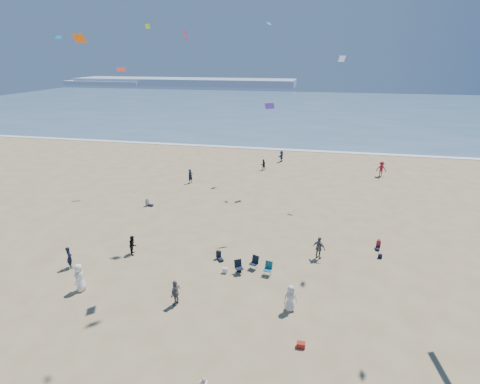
# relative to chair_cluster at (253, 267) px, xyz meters

# --- Properties ---
(ground) EXTENTS (220.00, 220.00, 0.00)m
(ground) POSITION_rel_chair_cluster_xyz_m (-2.92, -8.22, -0.50)
(ground) COLOR tan
(ground) RESTS_ON ground
(ocean) EXTENTS (220.00, 100.00, 0.06)m
(ocean) POSITION_rel_chair_cluster_xyz_m (-2.92, 86.78, -0.47)
(ocean) COLOR #476B84
(ocean) RESTS_ON ground
(surf_line) EXTENTS (220.00, 1.20, 0.08)m
(surf_line) POSITION_rel_chair_cluster_xyz_m (-2.92, 36.78, -0.46)
(surf_line) COLOR white
(surf_line) RESTS_ON ground
(headland_far) EXTENTS (110.00, 20.00, 3.20)m
(headland_far) POSITION_rel_chair_cluster_xyz_m (-62.92, 161.78, 1.10)
(headland_far) COLOR #7A8EA8
(headland_far) RESTS_ON ground
(headland_near) EXTENTS (40.00, 14.00, 2.00)m
(headland_near) POSITION_rel_chair_cluster_xyz_m (-102.92, 156.78, 0.50)
(headland_near) COLOR #7A8EA8
(headland_near) RESTS_ON ground
(standing_flyers) EXTENTS (33.85, 42.18, 1.92)m
(standing_flyers) POSITION_rel_chair_cluster_xyz_m (2.18, 5.99, 0.37)
(standing_flyers) COLOR slate
(standing_flyers) RESTS_ON ground
(seated_group) EXTENTS (22.72, 26.59, 0.84)m
(seated_group) POSITION_rel_chair_cluster_xyz_m (-1.81, -1.78, -0.08)
(seated_group) COLOR white
(seated_group) RESTS_ON ground
(chair_cluster) EXTENTS (2.77, 1.61, 1.00)m
(chair_cluster) POSITION_rel_chair_cluster_xyz_m (0.00, 0.00, 0.00)
(chair_cluster) COLOR black
(chair_cluster) RESTS_ON ground
(white_tote) EXTENTS (0.35, 0.20, 0.40)m
(white_tote) POSITION_rel_chair_cluster_xyz_m (-1.96, -0.43, -0.30)
(white_tote) COLOR white
(white_tote) RESTS_ON ground
(black_backpack) EXTENTS (0.30, 0.22, 0.38)m
(black_backpack) POSITION_rel_chair_cluster_xyz_m (-1.00, -0.08, -0.31)
(black_backpack) COLOR black
(black_backpack) RESTS_ON ground
(cooler) EXTENTS (0.45, 0.30, 0.30)m
(cooler) POSITION_rel_chair_cluster_xyz_m (3.68, -6.59, -0.35)
(cooler) COLOR #A12217
(cooler) RESTS_ON ground
(navy_bag) EXTENTS (0.28, 0.18, 0.34)m
(navy_bag) POSITION_rel_chair_cluster_xyz_m (9.09, 3.93, -0.33)
(navy_bag) COLOR black
(navy_bag) RESTS_ON ground
(kites_aloft) EXTENTS (45.09, 43.76, 29.96)m
(kites_aloft) POSITION_rel_chair_cluster_xyz_m (6.68, 3.91, 14.85)
(kites_aloft) COLOR #1E98E9
(kites_aloft) RESTS_ON ground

